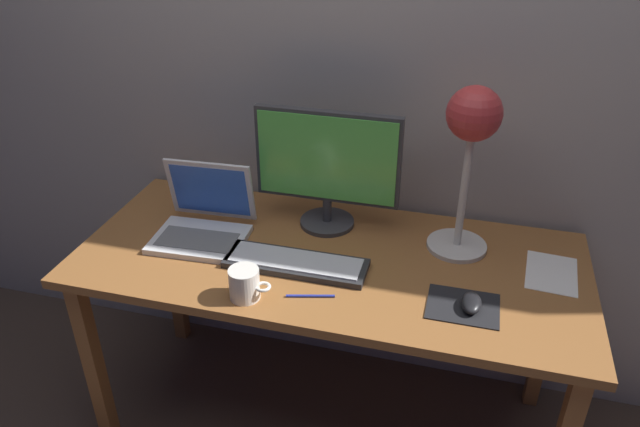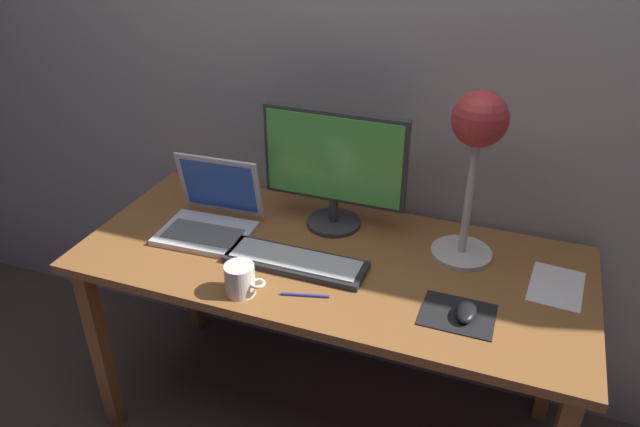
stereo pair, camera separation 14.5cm
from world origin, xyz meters
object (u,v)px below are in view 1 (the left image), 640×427
keyboard_main (296,263)px  pen (311,296)px  coffee_mug (245,284)px  desk_lamp (472,133)px  monitor (327,164)px  laptop (205,216)px  mouse (471,303)px

keyboard_main → pen: keyboard_main is taller
coffee_mug → pen: (0.18, 0.05, -0.04)m
coffee_mug → desk_lamp: bearing=36.7°
monitor → pen: (0.06, -0.41, -0.22)m
monitor → laptop: 0.44m
pen → monitor: bearing=97.8°
desk_lamp → mouse: bearing=-78.9°
desk_lamp → mouse: desk_lamp is taller
coffee_mug → pen: size_ratio=0.88×
laptop → pen: (0.43, -0.25, -0.06)m
laptop → desk_lamp: (0.82, 0.12, 0.33)m
keyboard_main → laptop: 0.37m
laptop → pen: size_ratio=2.22×
keyboard_main → pen: 0.16m
keyboard_main → pen: bearing=-58.1°
desk_lamp → pen: 0.66m
keyboard_main → mouse: (0.53, -0.07, 0.01)m
desk_lamp → coffee_mug: size_ratio=4.39×
laptop → desk_lamp: size_ratio=0.58×
desk_lamp → coffee_mug: 0.79m
monitor → desk_lamp: size_ratio=0.90×
desk_lamp → coffee_mug: (-0.56, -0.42, -0.35)m
keyboard_main → desk_lamp: 0.65m
monitor → mouse: size_ratio=5.02×
mouse → laptop: bearing=168.4°
keyboard_main → monitor: bearing=83.8°
coffee_mug → pen: coffee_mug is taller
laptop → coffee_mug: 0.39m
mouse → coffee_mug: coffee_mug is taller
monitor → desk_lamp: desk_lamp is taller
laptop → coffee_mug: (0.26, -0.30, -0.02)m
monitor → mouse: (0.50, -0.34, -0.21)m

